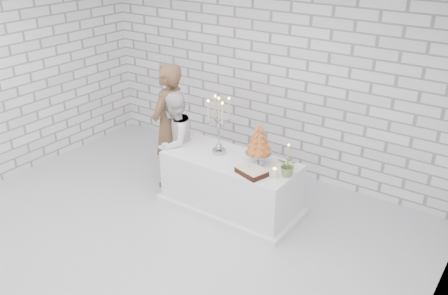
% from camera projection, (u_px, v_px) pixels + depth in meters
% --- Properties ---
extents(ground, '(6.00, 5.00, 0.01)m').
position_uv_depth(ground, '(162.00, 239.00, 5.99)').
color(ground, silver).
rests_on(ground, ground).
extents(wall_back, '(6.00, 0.01, 3.00)m').
position_uv_depth(wall_back, '(269.00, 74.00, 7.20)').
color(wall_back, white).
rests_on(wall_back, ground).
extents(wall_right, '(0.01, 5.00, 3.00)m').
position_uv_depth(wall_right, '(439.00, 213.00, 3.79)').
color(wall_right, white).
rests_on(wall_right, ground).
extents(cake_table, '(1.80, 0.80, 0.75)m').
position_uv_depth(cake_table, '(231.00, 183.00, 6.50)').
color(cake_table, white).
rests_on(cake_table, ground).
extents(groom, '(0.55, 0.73, 1.84)m').
position_uv_depth(groom, '(169.00, 126.00, 6.90)').
color(groom, brown).
rests_on(groom, ground).
extents(bride, '(0.68, 0.81, 1.48)m').
position_uv_depth(bride, '(174.00, 142.00, 6.84)').
color(bride, white).
rests_on(bride, ground).
extents(candelabra, '(0.37, 0.37, 0.79)m').
position_uv_depth(candelabra, '(219.00, 126.00, 6.33)').
color(candelabra, '#9A9AA3').
rests_on(candelabra, cake_table).
extents(croquembouche, '(0.37, 0.37, 0.54)m').
position_uv_depth(croquembouche, '(259.00, 145.00, 6.08)').
color(croquembouche, '#B85A23').
rests_on(croquembouche, cake_table).
extents(chocolate_cake, '(0.42, 0.35, 0.08)m').
position_uv_depth(chocolate_cake, '(252.00, 171.00, 5.93)').
color(chocolate_cake, black).
rests_on(chocolate_cake, cake_table).
extents(pillar_candle, '(0.09, 0.09, 0.12)m').
position_uv_depth(pillar_candle, '(274.00, 173.00, 5.84)').
color(pillar_candle, white).
rests_on(pillar_candle, cake_table).
extents(extra_taper, '(0.06, 0.06, 0.32)m').
position_uv_depth(extra_taper, '(288.00, 157.00, 6.01)').
color(extra_taper, beige).
rests_on(extra_taper, cake_table).
extents(flowers, '(0.26, 0.23, 0.28)m').
position_uv_depth(flowers, '(288.00, 165.00, 5.85)').
color(flowers, '#5F7740').
rests_on(flowers, cake_table).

